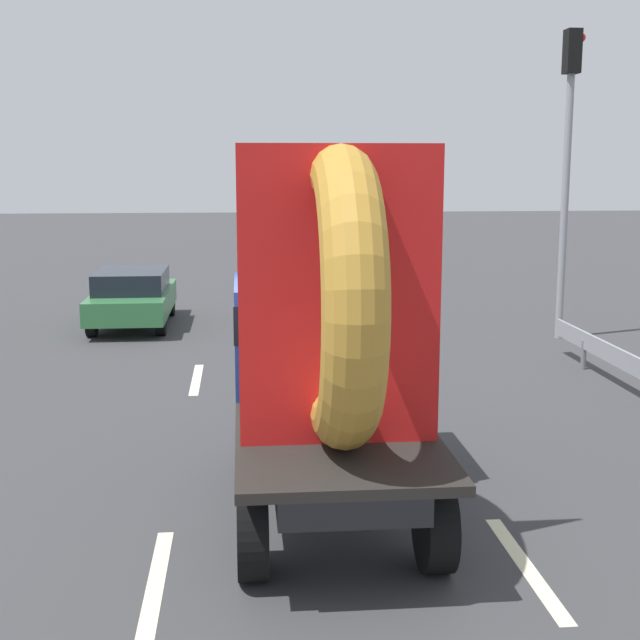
{
  "coord_description": "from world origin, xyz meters",
  "views": [
    {
      "loc": [
        -0.74,
        -9.89,
        3.77
      ],
      "look_at": [
        0.18,
        0.16,
        1.96
      ],
      "focal_mm": 48.95,
      "sensor_mm": 36.0,
      "label": 1
    }
  ],
  "objects": [
    {
      "name": "distant_sedan",
      "position": [
        -3.3,
        10.74,
        0.71
      ],
      "size": [
        1.75,
        4.08,
        1.33
      ],
      "color": "black",
      "rests_on": "ground_plane"
    },
    {
      "name": "lane_dash_left_near",
      "position": [
        -1.56,
        -2.47,
        0.0
      ],
      "size": [
        0.16,
        2.4,
        0.01
      ],
      "primitive_type": "cube",
      "rotation": [
        0.0,
        0.0,
        1.57
      ],
      "color": "beige",
      "rests_on": "ground_plane"
    },
    {
      "name": "traffic_light",
      "position": [
        6.22,
        8.41,
        4.21
      ],
      "size": [
        0.42,
        0.36,
        6.54
      ],
      "color": "gray",
      "rests_on": "ground_plane"
    },
    {
      "name": "lane_dash_right_near",
      "position": [
        1.92,
        -2.35,
        0.0
      ],
      "size": [
        0.16,
        2.22,
        0.01
      ],
      "primitive_type": "cube",
      "rotation": [
        0.0,
        0.0,
        1.57
      ],
      "color": "beige",
      "rests_on": "ground_plane"
    },
    {
      "name": "flatbed_truck",
      "position": [
        0.18,
        -0.6,
        1.82
      ],
      "size": [
        2.02,
        4.83,
        3.96
      ],
      "color": "black",
      "rests_on": "ground_plane"
    },
    {
      "name": "lane_dash_right_far",
      "position": [
        1.92,
        4.8,
        0.0
      ],
      "size": [
        0.16,
        2.94,
        0.01
      ],
      "primitive_type": "cube",
      "rotation": [
        0.0,
        0.0,
        1.57
      ],
      "color": "beige",
      "rests_on": "ground_plane"
    },
    {
      "name": "lane_dash_left_far",
      "position": [
        -1.56,
        5.31,
        0.0
      ],
      "size": [
        0.16,
        2.26,
        0.01
      ],
      "primitive_type": "cube",
      "rotation": [
        0.0,
        0.0,
        1.57
      ],
      "color": "beige",
      "rests_on": "ground_plane"
    },
    {
      "name": "ground_plane",
      "position": [
        0.0,
        0.0,
        0.0
      ],
      "size": [
        120.0,
        120.0,
        0.0
      ],
      "primitive_type": "plane",
      "color": "#38383A"
    }
  ]
}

